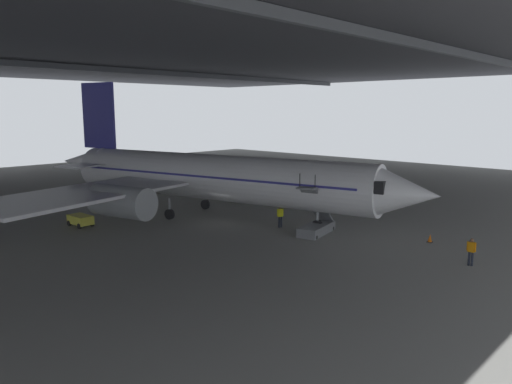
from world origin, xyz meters
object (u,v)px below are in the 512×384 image
crew_worker_by_stairs (280,215)px  baggage_tug (80,220)px  airplane_main (208,177)px  traffic_cone_orange (430,238)px  boarding_stairs (316,224)px  crew_worker_near_nose (471,250)px

crew_worker_by_stairs → baggage_tug: size_ratio=0.78×
airplane_main → crew_worker_by_stairs: (1.34, -7.18, -2.52)m
traffic_cone_orange → baggage_tug: 26.98m
boarding_stairs → baggage_tug: size_ratio=2.11×
crew_worker_near_nose → traffic_cone_orange: bearing=49.6°
airplane_main → crew_worker_by_stairs: airplane_main is taller
crew_worker_by_stairs → traffic_cone_orange: 11.35m
crew_worker_near_nose → airplane_main: bearing=94.8°
crew_worker_near_nose → crew_worker_by_stairs: 14.68m
crew_worker_near_nose → baggage_tug: bearing=112.8°
airplane_main → crew_worker_by_stairs: size_ratio=21.63×
crew_worker_near_nose → traffic_cone_orange: crew_worker_near_nose is taller
traffic_cone_orange → airplane_main: bearing=106.5°
crew_worker_by_stairs → boarding_stairs: bearing=-84.2°
airplane_main → baggage_tug: 11.00m
airplane_main → crew_worker_near_nose: size_ratio=22.41×
crew_worker_near_nose → crew_worker_by_stairs: bearing=91.9°
airplane_main → crew_worker_near_nose: airplane_main is taller
boarding_stairs → crew_worker_by_stairs: (-0.33, 3.30, 0.27)m
boarding_stairs → traffic_cone_orange: (3.59, -7.33, -0.45)m
crew_worker_near_nose → crew_worker_by_stairs: size_ratio=0.97×
boarding_stairs → crew_worker_by_stairs: 3.33m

